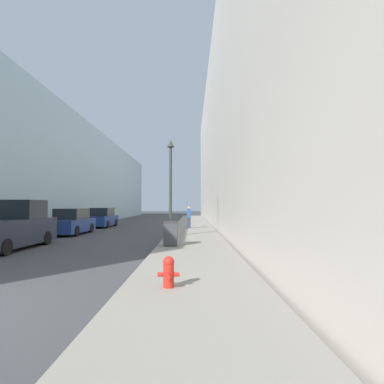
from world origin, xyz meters
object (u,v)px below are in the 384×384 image
object	(u,v)px
pickup_truck	(8,228)
parked_sedan_far	(103,218)
trash_bin	(171,233)
lamppost	(171,180)
parked_sedan_near	(73,223)
pedestrian_on_sidewalk	(190,217)
fire_hydrant	(169,271)

from	to	relation	value
pickup_truck	parked_sedan_far	bearing A→B (deg)	89.37
trash_bin	lamppost	xyz separation A→B (m)	(-0.29, 3.99, 2.65)
parked_sedan_near	parked_sedan_far	xyz separation A→B (m)	(0.03, 6.66, 0.00)
parked_sedan_near	trash_bin	bearing A→B (deg)	-43.69
trash_bin	pedestrian_on_sidewalk	size ratio (longest dim) A/B	0.63
pedestrian_on_sidewalk	parked_sedan_near	bearing A→B (deg)	-155.64
parked_sedan_far	pedestrian_on_sidewalk	xyz separation A→B (m)	(7.64, -3.19, 0.21)
pedestrian_on_sidewalk	trash_bin	bearing A→B (deg)	-93.88
parked_sedan_near	lamppost	bearing A→B (deg)	-21.83
trash_bin	pedestrian_on_sidewalk	distance (m)	10.17
lamppost	pedestrian_on_sidewalk	distance (m)	6.66
fire_hydrant	pedestrian_on_sidewalk	world-z (taller)	pedestrian_on_sidewalk
lamppost	pedestrian_on_sidewalk	bearing A→B (deg)	80.93
trash_bin	lamppost	size ratio (longest dim) A/B	0.19
fire_hydrant	lamppost	xyz separation A→B (m)	(-0.73, 10.62, 2.85)
lamppost	trash_bin	bearing A→B (deg)	-85.79
fire_hydrant	lamppost	size ratio (longest dim) A/B	0.12
trash_bin	parked_sedan_far	bearing A→B (deg)	117.54
lamppost	parked_sedan_near	distance (m)	7.65
trash_bin	parked_sedan_near	world-z (taller)	parked_sedan_near
parked_sedan_far	trash_bin	bearing A→B (deg)	-62.46
trash_bin	lamppost	distance (m)	4.80
parked_sedan_far	pickup_truck	bearing A→B (deg)	-90.63
pickup_truck	pedestrian_on_sidewalk	xyz separation A→B (m)	(7.78, 10.19, 0.08)
fire_hydrant	parked_sedan_near	distance (m)	15.23
parked_sedan_near	fire_hydrant	bearing A→B (deg)	-60.86
trash_bin	lamppost	bearing A→B (deg)	94.21
lamppost	parked_sedan_near	size ratio (longest dim) A/B	1.23
pedestrian_on_sidewalk	pickup_truck	bearing A→B (deg)	-127.36
parked_sedan_far	fire_hydrant	bearing A→B (deg)	-69.70
parked_sedan_near	pedestrian_on_sidewalk	distance (m)	8.42
parked_sedan_near	pedestrian_on_sidewalk	size ratio (longest dim) A/B	2.67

